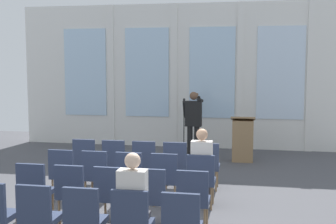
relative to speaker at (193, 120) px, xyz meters
name	(u,v)px	position (x,y,z in m)	size (l,w,h in m)	color
ground_plane	(118,219)	(-0.62, -4.69, -1.02)	(16.39, 16.39, 0.00)	#4C4C51
rear_partition	(181,76)	(-0.58, 1.61, 1.09)	(9.62, 0.14, 4.20)	silver
speaker	(193,120)	(0.00, 0.00, 0.00)	(0.51, 0.69, 1.75)	black
mic_stand	(184,144)	(-0.29, 0.27, -0.68)	(0.28, 0.28, 1.55)	black
lectern	(243,140)	(1.27, -0.07, -0.47)	(0.60, 0.48, 1.16)	#93724C
chair_r0_c0	(86,158)	(-1.87, -2.79, -0.48)	(0.46, 0.44, 0.94)	olive
chair_r0_c1	(115,159)	(-1.25, -2.79, -0.48)	(0.46, 0.44, 0.94)	olive
chair_r0_c2	(145,160)	(-0.62, -2.79, -0.48)	(0.46, 0.44, 0.94)	olive
chair_r0_c3	(176,162)	(0.00, -2.79, -0.48)	(0.46, 0.44, 0.94)	olive
chair_r0_c4	(207,163)	(0.62, -2.79, -0.48)	(0.46, 0.44, 0.94)	olive
chair_r1_c0	(64,171)	(-1.87, -3.90, -0.48)	(0.46, 0.44, 0.94)	olive
chair_r1_c1	(97,172)	(-1.25, -3.90, -0.48)	(0.46, 0.44, 0.94)	olive
chair_r1_c2	(131,174)	(-0.62, -3.90, -0.48)	(0.46, 0.44, 0.94)	olive
chair_r1_c3	(165,175)	(0.00, -3.90, -0.48)	(0.46, 0.44, 0.94)	olive
chair_r1_c4	(201,177)	(0.62, -3.90, -0.48)	(0.46, 0.44, 0.94)	olive
audience_r1_c4	(202,163)	(0.62, -3.82, -0.26)	(0.36, 0.39, 1.36)	#2D2D33
chair_r2_c0	(34,188)	(-1.87, -5.02, -0.48)	(0.46, 0.44, 0.94)	olive
chair_r2_c1	(72,190)	(-1.25, -5.02, -0.48)	(0.46, 0.44, 0.94)	olive
chair_r2_c2	(111,192)	(-0.62, -5.02, -0.48)	(0.46, 0.44, 0.94)	olive
chair_r2_c3	(152,194)	(0.00, -5.02, -0.48)	(0.46, 0.44, 0.94)	olive
chair_r2_c4	(193,196)	(0.62, -5.02, -0.48)	(0.46, 0.44, 0.94)	olive
chair_r3_c1	(38,214)	(-1.25, -6.13, -0.48)	(0.46, 0.44, 0.94)	olive
chair_r3_c2	(84,217)	(-0.62, -6.13, -0.48)	(0.46, 0.44, 0.94)	olive
chair_r3_c3	(132,220)	(0.00, -6.13, -0.48)	(0.46, 0.44, 0.94)	olive
audience_r3_c3	(134,200)	(0.00, -6.05, -0.26)	(0.36, 0.39, 1.37)	#2D2D33
chair_r3_c4	(182,223)	(0.62, -6.13, -0.48)	(0.46, 0.44, 0.94)	olive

